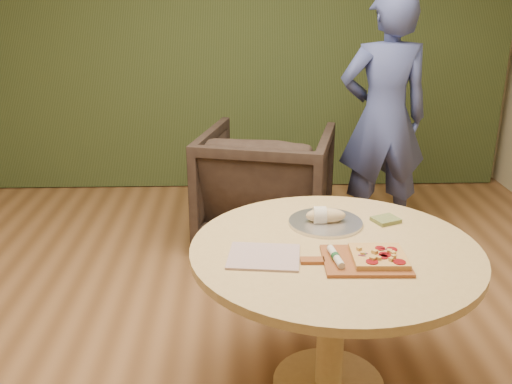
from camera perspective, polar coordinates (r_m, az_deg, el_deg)
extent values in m
cube|color=brown|center=(3.02, -0.03, -17.74)|extent=(5.00, 6.00, 0.02)
cube|color=beige|center=(5.41, -1.10, 15.37)|extent=(5.00, 0.02, 2.80)
cube|color=#293618|center=(5.30, -1.08, 15.28)|extent=(4.80, 0.14, 2.78)
cylinder|color=tan|center=(2.94, 7.22, -18.46)|extent=(0.54, 0.54, 0.03)
cylinder|color=tan|center=(2.74, 7.53, -12.89)|extent=(0.13, 0.13, 0.68)
cylinder|color=tan|center=(2.56, 7.91, -5.82)|extent=(1.29, 1.29, 0.04)
cube|color=brown|center=(2.43, 10.86, -6.76)|extent=(0.36, 0.29, 0.01)
cube|color=brown|center=(2.40, 5.66, -6.85)|extent=(0.10, 0.05, 0.01)
cube|color=tan|center=(2.44, 12.15, -6.30)|extent=(0.23, 0.23, 0.02)
cylinder|color=maroon|center=(2.48, 12.31, -5.51)|extent=(0.04, 0.04, 0.00)
cylinder|color=maroon|center=(2.43, 12.77, -6.13)|extent=(0.05, 0.05, 0.00)
cylinder|color=maroon|center=(2.48, 13.43, -5.59)|extent=(0.05, 0.05, 0.00)
cylinder|color=maroon|center=(2.38, 14.15, -6.80)|extent=(0.05, 0.05, 0.00)
cylinder|color=maroon|center=(2.36, 11.53, -6.85)|extent=(0.05, 0.05, 0.00)
cylinder|color=maroon|center=(2.41, 12.58, -6.34)|extent=(0.04, 0.04, 0.00)
cube|color=#D9AC51|center=(2.45, 13.20, -5.77)|extent=(0.02, 0.02, 0.01)
cube|color=#D9AC51|center=(2.45, 10.27, -5.60)|extent=(0.02, 0.02, 0.01)
cube|color=#D9AC51|center=(2.37, 11.60, -6.52)|extent=(0.03, 0.03, 0.01)
cube|color=#D9AC51|center=(2.41, 13.60, -6.28)|extent=(0.02, 0.02, 0.01)
cube|color=#D9AC51|center=(2.41, 10.59, -6.05)|extent=(0.02, 0.02, 0.01)
cube|color=#D9AC51|center=(2.43, 11.80, -5.87)|extent=(0.03, 0.03, 0.01)
cube|color=#D9AC51|center=(2.44, 13.54, -5.95)|extent=(0.03, 0.03, 0.01)
cube|color=#D9AC51|center=(2.38, 12.19, -6.49)|extent=(0.02, 0.02, 0.01)
cube|color=#D9AC51|center=(2.38, 13.35, -6.57)|extent=(0.02, 0.02, 0.01)
cube|color=#1D7C19|center=(2.42, 10.82, -6.09)|extent=(0.01, 0.01, 0.00)
cube|color=#1D7C19|center=(2.39, 11.63, -6.51)|extent=(0.01, 0.01, 0.00)
cube|color=#1D7C19|center=(2.38, 13.69, -6.79)|extent=(0.01, 0.01, 0.00)
cube|color=#1D7C19|center=(2.44, 11.57, -5.86)|extent=(0.01, 0.01, 0.00)
cube|color=#1D7C19|center=(2.39, 12.64, -6.50)|extent=(0.01, 0.01, 0.00)
cube|color=#1D7C19|center=(2.48, 12.50, -5.48)|extent=(0.01, 0.01, 0.00)
cube|color=#8A3E6E|center=(2.42, 10.74, -6.05)|extent=(0.03, 0.01, 0.00)
cube|color=#8A3E6E|center=(2.47, 12.60, -5.58)|extent=(0.03, 0.02, 0.00)
cube|color=#8A3E6E|center=(2.40, 10.54, -6.25)|extent=(0.03, 0.01, 0.00)
cube|color=#8A3E6E|center=(2.43, 12.82, -6.09)|extent=(0.03, 0.01, 0.00)
cube|color=#8A3E6E|center=(2.40, 13.31, -6.53)|extent=(0.02, 0.03, 0.00)
cylinder|color=beige|center=(2.39, 7.98, -6.42)|extent=(0.05, 0.17, 0.03)
cylinder|color=#194C26|center=(2.39, 7.98, -6.42)|extent=(0.04, 0.03, 0.03)
cube|color=silver|center=(2.48, 7.37, -5.46)|extent=(0.02, 0.04, 0.00)
cube|color=beige|center=(2.43, 0.80, -6.47)|extent=(0.33, 0.28, 0.01)
cylinder|color=silver|center=(2.78, 6.96, -3.11)|extent=(0.35, 0.35, 0.01)
cylinder|color=silver|center=(2.78, 6.96, -3.01)|extent=(0.36, 0.36, 0.02)
ellipsoid|color=#D0B47F|center=(2.76, 6.99, -2.35)|extent=(0.19, 0.08, 0.07)
cylinder|color=beige|center=(2.76, 6.38, -2.36)|extent=(0.06, 0.09, 0.09)
cube|color=#4F5C29|center=(2.85, 12.85, -2.73)|extent=(0.15, 0.14, 0.02)
imported|color=black|center=(4.25, 1.07, 1.30)|extent=(1.10, 1.06, 0.95)
imported|color=#3C4780|center=(4.32, 12.64, 7.20)|extent=(0.69, 0.47, 1.83)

